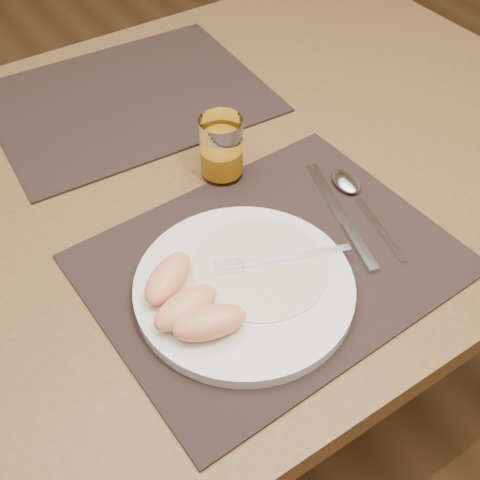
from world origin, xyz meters
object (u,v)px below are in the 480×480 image
object	(u,v)px
juice_glass	(221,151)
spoon	(351,188)
fork	(272,260)
table	(183,214)
plate	(244,287)
placemat_near	(271,262)
placemat_far	(129,98)
knife	(346,223)

from	to	relation	value
juice_glass	spoon	bearing A→B (deg)	-45.49
fork	juice_glass	size ratio (longest dim) A/B	1.78
table	plate	size ratio (longest dim) A/B	5.19
table	placemat_near	bearing A→B (deg)	-86.87
placemat_far	fork	xyz separation A→B (m)	(-0.02, -0.45, 0.02)
spoon	placemat_far	bearing A→B (deg)	112.22
placemat_far	plate	distance (m)	0.47
knife	spoon	world-z (taller)	spoon
plate	placemat_far	bearing A→B (deg)	81.37
fork	knife	xyz separation A→B (m)	(0.13, 0.01, -0.02)
placemat_far	knife	size ratio (longest dim) A/B	2.09
placemat_near	placemat_far	xyz separation A→B (m)	(0.01, 0.44, 0.00)
table	spoon	xyz separation A→B (m)	(0.19, -0.17, 0.09)
placemat_near	spoon	bearing A→B (deg)	15.17
knife	plate	bearing A→B (deg)	-173.43
spoon	placemat_near	bearing A→B (deg)	-164.83
placemat_near	plate	size ratio (longest dim) A/B	1.67
table	placemat_near	distance (m)	0.24
table	juice_glass	distance (m)	0.14
juice_glass	table	bearing A→B (deg)	144.58
table	placemat_far	xyz separation A→B (m)	(0.03, 0.22, 0.09)
fork	table	bearing A→B (deg)	90.87
plate	spoon	bearing A→B (deg)	16.64
plate	juice_glass	distance (m)	0.23
table	juice_glass	size ratio (longest dim) A/B	14.82
fork	juice_glass	world-z (taller)	juice_glass
knife	juice_glass	size ratio (longest dim) A/B	2.28
fork	placemat_near	bearing A→B (deg)	51.84
placemat_far	spoon	bearing A→B (deg)	-67.78
fork	spoon	xyz separation A→B (m)	(0.18, 0.06, -0.01)
placemat_far	juice_glass	distance (m)	0.26
fork	knife	size ratio (longest dim) A/B	0.78
placemat_near	fork	xyz separation A→B (m)	(-0.01, -0.01, 0.02)
placemat_near	plate	distance (m)	0.06
fork	juice_glass	bearing A→B (deg)	75.88
plate	knife	world-z (taller)	plate
placemat_far	plate	xyz separation A→B (m)	(-0.07, -0.46, 0.01)
placemat_near	fork	bearing A→B (deg)	-128.16
table	juice_glass	world-z (taller)	juice_glass
placemat_near	juice_glass	bearing A→B (deg)	77.60
spoon	juice_glass	xyz separation A→B (m)	(-0.13, 0.14, 0.04)
table	fork	xyz separation A→B (m)	(0.00, -0.23, 0.11)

